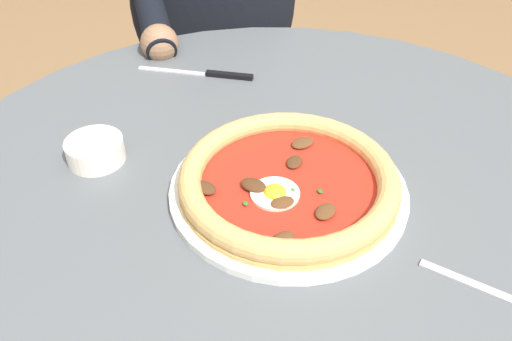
% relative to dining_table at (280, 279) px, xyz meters
% --- Properties ---
extents(dining_table, '(1.01, 1.01, 0.76)m').
position_rel_dining_table_xyz_m(dining_table, '(0.00, 0.00, 0.00)').
color(dining_table, '#565B60').
rests_on(dining_table, ground).
extents(pizza_on_plate, '(0.31, 0.31, 0.04)m').
position_rel_dining_table_xyz_m(pizza_on_plate, '(0.00, -0.01, 0.19)').
color(pizza_on_plate, white).
rests_on(pizza_on_plate, dining_table).
extents(steak_knife, '(0.14, 0.17, 0.01)m').
position_rel_dining_table_xyz_m(steak_knife, '(0.33, -0.04, 0.17)').
color(steak_knife, silver).
rests_on(steak_knife, dining_table).
extents(ramekin_capers, '(0.08, 0.08, 0.03)m').
position_rel_dining_table_xyz_m(ramekin_capers, '(0.18, 0.19, 0.19)').
color(ramekin_capers, white).
rests_on(ramekin_capers, dining_table).
extents(fork_utensil, '(0.15, 0.10, 0.00)m').
position_rel_dining_table_xyz_m(fork_utensil, '(-0.24, -0.12, 0.17)').
color(fork_utensil, '#BCBCC1').
rests_on(fork_utensil, dining_table).
extents(diner_person, '(0.48, 0.48, 1.17)m').
position_rel_dining_table_xyz_m(diner_person, '(0.70, -0.21, -0.06)').
color(diner_person, '#282833').
rests_on(diner_person, ground).
extents(cafe_chair_diner, '(0.52, 0.52, 0.88)m').
position_rel_dining_table_xyz_m(cafe_chair_diner, '(0.84, -0.25, -0.06)').
color(cafe_chair_diner, beige).
rests_on(cafe_chair_diner, ground).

